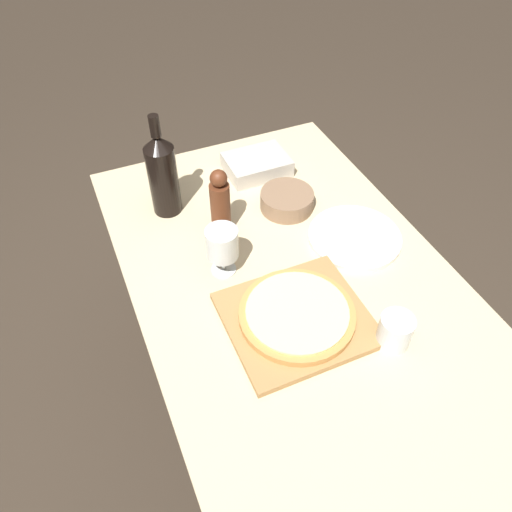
# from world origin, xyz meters

# --- Properties ---
(ground_plane) EXTENTS (12.00, 12.00, 0.00)m
(ground_plane) POSITION_xyz_m (0.00, 0.00, 0.00)
(ground_plane) COLOR #382D23
(dining_table) EXTENTS (0.81, 1.32, 0.75)m
(dining_table) POSITION_xyz_m (0.00, 0.00, 0.64)
(dining_table) COLOR #CCB78E
(dining_table) RESTS_ON ground_plane
(cutting_board) EXTENTS (0.33, 0.30, 0.02)m
(cutting_board) POSITION_xyz_m (-0.06, -0.12, 0.75)
(cutting_board) COLOR #A87A47
(cutting_board) RESTS_ON dining_table
(pizza) EXTENTS (0.28, 0.28, 0.02)m
(pizza) POSITION_xyz_m (-0.06, -0.12, 0.78)
(pizza) COLOR #C68947
(pizza) RESTS_ON cutting_board
(wine_bottle) EXTENTS (0.08, 0.08, 0.31)m
(wine_bottle) POSITION_xyz_m (-0.22, 0.40, 0.87)
(wine_bottle) COLOR black
(wine_bottle) RESTS_ON dining_table
(pepper_mill) EXTENTS (0.06, 0.06, 0.21)m
(pepper_mill) POSITION_xyz_m (-0.11, 0.25, 0.84)
(pepper_mill) COLOR #5B2D19
(pepper_mill) RESTS_ON dining_table
(wine_glass) EXTENTS (0.08, 0.08, 0.14)m
(wine_glass) POSITION_xyz_m (-0.16, 0.10, 0.84)
(wine_glass) COLOR silver
(wine_glass) RESTS_ON dining_table
(small_bowl) EXTENTS (0.16, 0.16, 0.05)m
(small_bowl) POSITION_xyz_m (0.11, 0.27, 0.77)
(small_bowl) COLOR #84664C
(small_bowl) RESTS_ON dining_table
(drinking_tumbler) EXTENTS (0.08, 0.08, 0.08)m
(drinking_tumbler) POSITION_xyz_m (0.12, -0.26, 0.79)
(drinking_tumbler) COLOR silver
(drinking_tumbler) RESTS_ON dining_table
(dinner_plate) EXTENTS (0.26, 0.26, 0.01)m
(dinner_plate) POSITION_xyz_m (0.22, 0.07, 0.75)
(dinner_plate) COLOR silver
(dinner_plate) RESTS_ON dining_table
(food_container) EXTENTS (0.20, 0.15, 0.05)m
(food_container) POSITION_xyz_m (0.10, 0.47, 0.77)
(food_container) COLOR #BCB7AD
(food_container) RESTS_ON dining_table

